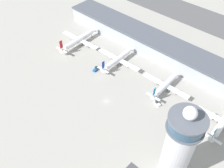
% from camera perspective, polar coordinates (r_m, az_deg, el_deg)
% --- Properties ---
extents(ground_plane, '(1000.00, 1000.00, 0.00)m').
position_cam_1_polar(ground_plane, '(178.98, -1.27, -3.95)').
color(ground_plane, '#9E9B93').
extents(terminal_building, '(205.00, 25.00, 15.23)m').
position_cam_1_polar(terminal_building, '(216.37, 11.70, 7.74)').
color(terminal_building, '#A3A8B2').
rests_on(terminal_building, ground).
extents(runway_strip, '(307.49, 44.00, 0.01)m').
position_cam_1_polar(runway_strip, '(284.85, 21.01, 13.39)').
color(runway_strip, '#515154').
rests_on(runway_strip, ground).
extents(control_tower, '(17.83, 17.83, 54.50)m').
position_cam_1_polar(control_tower, '(131.03, 15.04, -13.56)').
color(control_tower, '#BCBCC1').
rests_on(control_tower, ground).
extents(airplane_gate_alpha, '(41.88, 43.79, 14.51)m').
position_cam_1_polar(airplane_gate_alpha, '(230.73, -7.55, 10.01)').
color(airplane_gate_alpha, white).
rests_on(airplane_gate_alpha, ground).
extents(airplane_gate_bravo, '(42.08, 37.89, 12.90)m').
position_cam_1_polar(airplane_gate_bravo, '(206.71, 1.35, 5.66)').
color(airplane_gate_bravo, white).
rests_on(airplane_gate_bravo, ground).
extents(airplane_gate_charlie, '(38.71, 32.92, 13.12)m').
position_cam_1_polar(airplane_gate_charlie, '(187.66, 12.06, -0.31)').
color(airplane_gate_charlie, silver).
rests_on(airplane_gate_charlie, ground).
extents(airplane_gate_delta, '(36.81, 35.78, 13.66)m').
position_cam_1_polar(airplane_gate_delta, '(177.25, 24.09, -7.89)').
color(airplane_gate_delta, white).
rests_on(airplane_gate_delta, ground).
extents(service_truck_catering, '(5.94, 3.79, 2.53)m').
position_cam_1_polar(service_truck_catering, '(179.30, 10.26, -4.36)').
color(service_truck_catering, black).
rests_on(service_truck_catering, ground).
extents(service_truck_fuel, '(3.16, 6.46, 3.02)m').
position_cam_1_polar(service_truck_fuel, '(202.88, -3.67, 3.44)').
color(service_truck_fuel, black).
rests_on(service_truck_fuel, ground).
extents(service_truck_baggage, '(7.85, 4.66, 2.99)m').
position_cam_1_polar(service_truck_baggage, '(162.11, 15.81, -13.14)').
color(service_truck_baggage, black).
rests_on(service_truck_baggage, ground).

